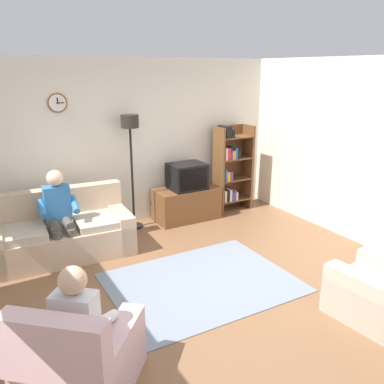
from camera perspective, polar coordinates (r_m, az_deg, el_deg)
ground_plane at (r=4.86m, az=1.49°, el=-14.24°), size 12.00×12.00×0.00m
back_wall_assembly at (r=6.68m, az=-10.30°, el=6.69°), size 6.20×0.17×2.70m
right_wall at (r=6.25m, az=24.80°, el=4.67°), size 0.12×5.80×2.70m
couch at (r=5.92m, az=-18.07°, el=-5.74°), size 1.94×0.98×0.90m
tv_stand at (r=6.98m, az=-0.78°, el=-1.67°), size 1.10×0.56×0.56m
tv at (r=6.82m, az=-0.70°, el=2.24°), size 0.60×0.49×0.44m
bookshelf at (r=7.38m, az=5.43°, el=3.47°), size 0.68×0.36×1.57m
floor_lamp at (r=6.40m, az=-8.70°, el=7.23°), size 0.28×0.28×1.85m
armchair_near_window at (r=3.61m, az=-15.58°, el=-22.02°), size 1.18×1.19×0.90m
armchair_near_bookshelf at (r=4.74m, az=25.40°, el=-12.89°), size 0.89×0.96×0.90m
area_rug at (r=5.08m, az=1.40°, el=-12.69°), size 2.20×1.70×0.01m
person_on_couch at (r=5.69m, az=-18.32°, el=-2.56°), size 0.53×0.55×1.24m
person_in_left_armchair at (r=3.48m, az=-15.33°, el=-17.11°), size 0.63×0.64×1.12m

